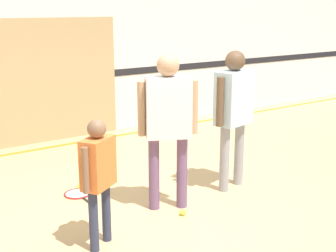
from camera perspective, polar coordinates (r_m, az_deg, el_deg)
The scene contains 10 objects.
ground_plane at distance 4.99m, azimuth -0.02°, elevation -11.27°, with size 16.00×16.00×0.00m, color tan.
wall_back at distance 7.74m, azimuth -15.34°, elevation 9.73°, with size 16.00×0.07×3.20m.
wall_panel at distance 7.65m, azimuth -17.18°, elevation 5.00°, with size 3.17×0.05×1.99m.
floor_stripe at distance 7.64m, azimuth -13.50°, elevation -2.41°, with size 14.40×0.10×0.01m.
person_instructor at distance 4.92m, azimuth -0.00°, elevation 1.31°, with size 0.59×0.44×1.69m.
person_student_left at distance 4.23m, azimuth -8.50°, elevation -5.26°, with size 0.40×0.34×1.21m.
person_student_right at distance 5.56m, azimuth 8.01°, elevation 2.56°, with size 0.62×0.36×1.67m.
racket_spare_on_floor at distance 5.67m, azimuth -10.92°, elevation -8.15°, with size 0.32×0.52×0.03m.
tennis_ball_near_instructor at distance 5.05m, azimuth 1.82°, elevation -10.51°, with size 0.07×0.07×0.07m, color #CCE038.
tennis_ball_by_spare_racket at distance 5.83m, azimuth -10.71°, elevation -7.27°, with size 0.07×0.07×0.07m, color #CCE038.
Camera 1 is at (-2.53, -3.71, 2.16)m, focal length 50.00 mm.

